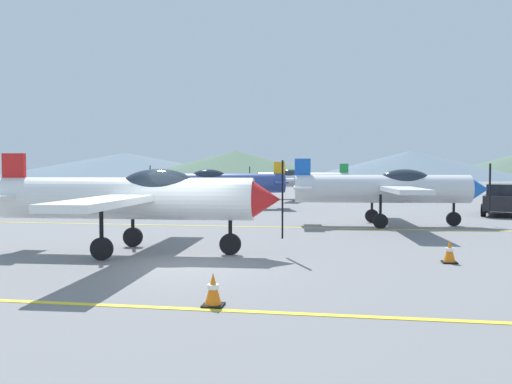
# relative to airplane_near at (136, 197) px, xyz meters

# --- Properties ---
(ground_plane) EXTENTS (400.00, 400.00, 0.00)m
(ground_plane) POSITION_rel_airplane_near_xyz_m (1.61, -1.42, -1.59)
(ground_plane) COLOR slate
(apron_line_near) EXTENTS (80.00, 0.16, 0.01)m
(apron_line_near) POSITION_rel_airplane_near_xyz_m (1.61, -5.40, -1.58)
(apron_line_near) COLOR yellow
(apron_line_near) RESTS_ON ground_plane
(apron_line_far) EXTENTS (80.00, 0.16, 0.01)m
(apron_line_far) POSITION_rel_airplane_near_xyz_m (1.61, 7.13, -1.58)
(apron_line_far) COLOR yellow
(apron_line_far) RESTS_ON ground_plane
(airplane_near) EXTENTS (8.18, 9.42, 2.82)m
(airplane_near) POSITION_rel_airplane_near_xyz_m (0.00, 0.00, 0.00)
(airplane_near) COLOR white
(airplane_near) RESTS_ON ground_plane
(airplane_mid) EXTENTS (8.21, 9.44, 2.82)m
(airplane_mid) POSITION_rel_airplane_near_xyz_m (7.68, 8.56, 0.00)
(airplane_mid) COLOR silver
(airplane_mid) RESTS_ON ground_plane
(airplane_far) EXTENTS (8.26, 9.38, 2.82)m
(airplane_far) POSITION_rel_airplane_near_xyz_m (-1.50, 16.51, 0.00)
(airplane_far) COLOR #33478C
(airplane_far) RESTS_ON ground_plane
(airplane_back) EXTENTS (8.24, 9.45, 2.82)m
(airplane_back) POSITION_rel_airplane_near_xyz_m (2.37, 27.64, 0.00)
(airplane_back) COLOR silver
(airplane_back) RESTS_ON ground_plane
(car_sedan) EXTENTS (3.08, 4.65, 1.62)m
(car_sedan) POSITION_rel_airplane_near_xyz_m (14.05, 14.57, -0.75)
(car_sedan) COLOR black
(car_sedan) RESTS_ON ground_plane
(traffic_cone_front) EXTENTS (0.36, 0.36, 0.59)m
(traffic_cone_front) POSITION_rel_airplane_near_xyz_m (3.50, -5.16, -1.30)
(traffic_cone_front) COLOR black
(traffic_cone_front) RESTS_ON ground_plane
(traffic_cone_side) EXTENTS (0.36, 0.36, 0.59)m
(traffic_cone_side) POSITION_rel_airplane_near_xyz_m (8.38, -0.18, -1.30)
(traffic_cone_side) COLOR black
(traffic_cone_side) RESTS_ON ground_plane
(hill_left) EXTENTS (85.54, 85.54, 8.01)m
(hill_left) POSITION_rel_airplane_near_xyz_m (-65.90, 151.73, 2.41)
(hill_left) COLOR slate
(hill_left) RESTS_ON ground_plane
(hill_centerleft) EXTENTS (63.06, 63.06, 8.21)m
(hill_centerleft) POSITION_rel_airplane_near_xyz_m (-25.86, 141.20, 2.52)
(hill_centerleft) COLOR #4C6651
(hill_centerleft) RESTS_ON ground_plane
(hill_centerright) EXTENTS (56.21, 56.21, 7.10)m
(hill_centerright) POSITION_rel_airplane_near_xyz_m (23.17, 120.40, 1.96)
(hill_centerright) COLOR slate
(hill_centerright) RESTS_ON ground_plane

